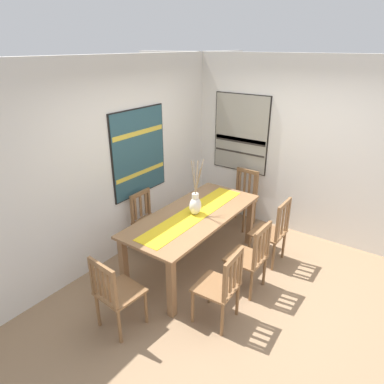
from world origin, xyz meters
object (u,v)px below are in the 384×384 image
Objects in this scene: chair_0 at (251,256)px; chair_3 at (221,286)px; dining_table at (194,221)px; chair_4 at (272,231)px; chair_5 at (115,292)px; painting_on_back_wall at (139,152)px; chair_1 at (148,220)px; chair_2 at (242,198)px; centerpiece_vase at (195,204)px; painting_on_side_wall at (241,134)px.

chair_0 reaches higher than chair_3.
chair_4 is (0.68, -0.82, -0.20)m from dining_table.
chair_4 is at bearing 0.72° from chair_3.
chair_5 is at bearing 130.78° from chair_3.
chair_5 is 2.07m from painting_on_back_wall.
chair_4 is at bearing 2.51° from chair_0.
chair_1 is at bearing -120.27° from painting_on_back_wall.
chair_2 is 1.89m from painting_on_back_wall.
centerpiece_vase is at bearing -0.61° from chair_5.
painting_on_side_wall is (1.03, 1.08, 0.99)m from chair_4.
chair_4 reaches higher than dining_table.
chair_3 is at bearing -130.44° from centerpiece_vase.
painting_on_back_wall reaches higher than chair_0.
painting_on_back_wall is at bearing 59.73° from chair_1.
painting_on_back_wall reaches higher than centerpiece_vase.
chair_2 is 0.99× the size of chair_4.
chair_2 is 1.06× the size of chair_5.
chair_0 is 1.03× the size of chair_5.
centerpiece_vase is at bearing -86.63° from dining_table.
chair_2 is at bearing 48.58° from chair_4.
centerpiece_vase is 1.48m from chair_5.
chair_1 is at bearing 29.97° from chair_5.
chair_0 is 1.70m from chair_2.
chair_2 is at bearing 31.02° from chair_0.
chair_0 is at bearing -148.98° from chair_2.
chair_4 is 2.15m from painting_on_back_wall.
painting_on_side_wall is (1.71, 0.28, 0.54)m from centerpiece_vase.
chair_0 is (-0.03, -0.83, -0.45)m from centerpiece_vase.
painting_on_back_wall is 0.97× the size of painting_on_side_wall.
chair_2 reaches higher than chair_0.
centerpiece_vase reaches higher than chair_3.
centerpiece_vase is 0.84× the size of chair_3.
painting_on_back_wall is at bearing 154.03° from painting_on_side_wall.
chair_5 reaches higher than chair_1.
painting_on_back_wall is (0.12, 1.06, 0.48)m from centerpiece_vase.
chair_3 is 2.83m from painting_on_side_wall.
chair_2 is at bearing 0.57° from chair_5.
painting_on_side_wall reaches higher than chair_3.
painting_on_back_wall reaches higher than chair_1.
chair_2 is 0.76× the size of painting_on_back_wall.
chair_0 is (-0.03, -0.85, -0.20)m from dining_table.
chair_3 is 0.94× the size of chair_4.
chair_1 is 0.68× the size of painting_on_side_wall.
chair_2 is (1.45, -0.77, 0.03)m from chair_1.
dining_table is at bearing 50.38° from chair_3.
painting_on_back_wall is at bearing 83.74° from centerpiece_vase.
painting_on_side_wall reaches higher than centerpiece_vase.
dining_table is 2.73× the size of centerpiece_vase.
painting_on_back_wall reaches higher than chair_3.
painting_on_back_wall is (0.14, 0.25, 0.94)m from chair_1.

